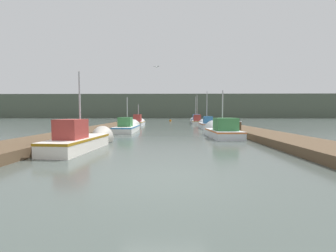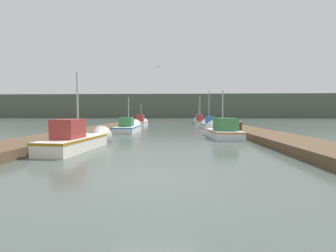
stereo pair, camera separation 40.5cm
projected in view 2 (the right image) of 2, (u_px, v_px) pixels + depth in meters
name	position (u px, v px, depth m)	size (l,w,h in m)	color
ground_plane	(152.00, 180.00, 5.69)	(200.00, 200.00, 0.00)	#47514C
dock_left	(105.00, 128.00, 21.91)	(2.68, 40.00, 0.40)	brown
dock_right	(239.00, 129.00, 21.36)	(2.68, 40.00, 0.40)	brown
distant_shore_ridge	(176.00, 107.00, 79.92)	(120.00, 16.00, 7.84)	#4C5647
fishing_boat_0	(81.00, 139.00, 10.72)	(1.74, 5.08, 3.93)	silver
fishing_boat_1	(221.00, 131.00, 15.87)	(1.98, 4.82, 3.82)	silver
fishing_boat_2	(130.00, 127.00, 20.87)	(1.76, 5.75, 3.63)	silver
fishing_boat_3	(208.00, 125.00, 25.05)	(1.48, 4.85, 4.50)	silver
fishing_boat_4	(141.00, 122.00, 30.47)	(1.39, 4.62, 3.24)	silver
fishing_boat_5	(200.00, 121.00, 33.59)	(1.70, 4.64, 4.75)	silver
fishing_boat_6	(199.00, 120.00, 38.26)	(1.50, 5.41, 4.83)	silver
mooring_piling_0	(241.00, 129.00, 16.66)	(0.25, 0.25, 1.06)	#473523
mooring_piling_1	(131.00, 122.00, 28.11)	(0.26, 0.26, 1.11)	#473523
channel_buoy	(174.00, 121.00, 44.96)	(0.46, 0.46, 0.96)	#BF6513
seagull_lead	(158.00, 67.00, 20.32)	(0.55, 0.35, 0.12)	white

